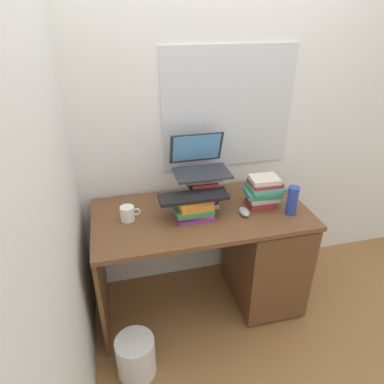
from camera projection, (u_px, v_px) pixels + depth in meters
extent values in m
plane|color=olive|center=(200.00, 301.00, 2.57)|extent=(6.00, 6.00, 0.00)
cube|color=white|center=(187.00, 114.00, 2.28)|extent=(6.00, 0.05, 2.60)
cube|color=silver|center=(228.00, 109.00, 2.30)|extent=(0.90, 0.01, 0.80)
cube|color=silver|center=(57.00, 144.00, 1.79)|extent=(0.05, 6.00, 2.60)
cube|color=brown|center=(201.00, 214.00, 2.21)|extent=(1.36, 0.68, 0.03)
cube|color=brown|center=(101.00, 278.00, 2.26)|extent=(0.02, 0.62, 0.74)
cube|color=brown|center=(289.00, 247.00, 2.54)|extent=(0.02, 0.62, 0.74)
cube|color=brown|center=(264.00, 255.00, 2.46)|extent=(0.41, 0.58, 0.70)
cube|color=beige|center=(202.00, 202.00, 2.28)|extent=(0.20, 0.17, 0.03)
cube|color=black|center=(203.00, 197.00, 2.28)|extent=(0.16, 0.17, 0.04)
cube|color=#2672B2|center=(204.00, 193.00, 2.26)|extent=(0.18, 0.18, 0.03)
cube|color=beige|center=(200.00, 189.00, 2.24)|extent=(0.19, 0.15, 0.02)
cube|color=black|center=(203.00, 186.00, 2.22)|extent=(0.20, 0.20, 0.03)
cube|color=#B22D33|center=(204.00, 182.00, 2.21)|extent=(0.17, 0.15, 0.02)
cube|color=gray|center=(203.00, 177.00, 2.21)|extent=(0.23, 0.14, 0.04)
cube|color=#8C338C|center=(194.00, 215.00, 2.16)|extent=(0.23, 0.19, 0.02)
cube|color=gray|center=(195.00, 212.00, 2.15)|extent=(0.21, 0.14, 0.02)
cube|color=#338C4C|center=(193.00, 209.00, 2.13)|extent=(0.24, 0.17, 0.03)
cube|color=orange|center=(194.00, 204.00, 2.11)|extent=(0.21, 0.17, 0.04)
cube|color=orange|center=(194.00, 199.00, 2.11)|extent=(0.22, 0.16, 0.02)
cube|color=#B22D33|center=(261.00, 203.00, 2.27)|extent=(0.17, 0.13, 0.04)
cube|color=white|center=(263.00, 197.00, 2.27)|extent=(0.20, 0.13, 0.04)
cube|color=teal|center=(263.00, 192.00, 2.25)|extent=(0.23, 0.16, 0.04)
cube|color=#338C4C|center=(263.00, 189.00, 2.22)|extent=(0.19, 0.19, 0.02)
cube|color=teal|center=(266.00, 186.00, 2.22)|extent=(0.22, 0.19, 0.02)
cube|color=#B22D33|center=(265.00, 183.00, 2.21)|extent=(0.19, 0.15, 0.03)
cube|color=beige|center=(264.00, 179.00, 2.19)|extent=(0.18, 0.15, 0.03)
cube|color=#2D2D33|center=(202.00, 173.00, 2.19)|extent=(0.35, 0.23, 0.01)
cube|color=#2D2D33|center=(196.00, 148.00, 2.26)|extent=(0.35, 0.08, 0.21)
cube|color=#59A5E5|center=(197.00, 148.00, 2.26)|extent=(0.31, 0.07, 0.19)
cube|color=black|center=(194.00, 197.00, 2.09)|extent=(0.42, 0.14, 0.02)
ellipsoid|color=#A5A8AD|center=(244.00, 212.00, 2.18)|extent=(0.06, 0.10, 0.04)
cylinder|color=white|center=(127.00, 214.00, 2.11)|extent=(0.09, 0.09, 0.09)
torus|color=white|center=(136.00, 212.00, 2.12)|extent=(0.05, 0.01, 0.05)
cylinder|color=#263FA5|center=(292.00, 200.00, 2.15)|extent=(0.07, 0.07, 0.19)
cylinder|color=silver|center=(136.00, 356.00, 2.02)|extent=(0.23, 0.23, 0.26)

